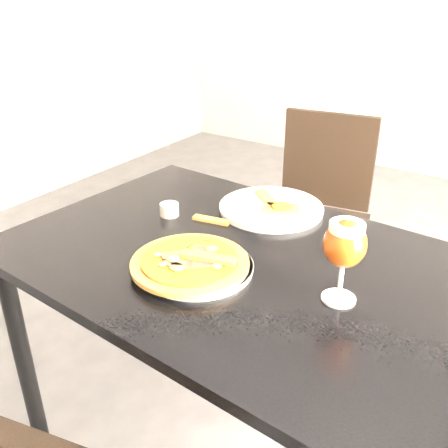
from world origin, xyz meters
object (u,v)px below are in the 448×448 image
Objects in this scene: beer_glass at (345,245)px; pizza at (191,262)px; dining_table at (238,286)px; chair_far at (317,212)px.

pizza is at bearing -166.21° from beer_glass.
chair_far is (-0.16, 0.89, -0.17)m from dining_table.
pizza is at bearing -111.41° from dining_table.
chair_far is at bearing 103.86° from dining_table.
beer_glass is at bearing -4.26° from dining_table.
dining_table is 0.37m from beer_glass.
pizza is 1.49× the size of beer_glass.
dining_table is at bearing 64.96° from pizza.
beer_glass is at bearing 13.79° from pizza.
chair_far is 3.11× the size of pizza.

